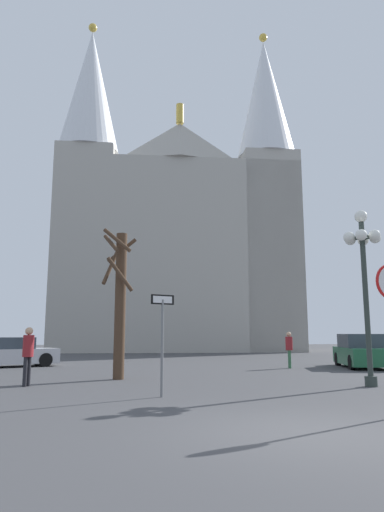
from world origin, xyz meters
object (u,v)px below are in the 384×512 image
object	(u,v)px
cathedral	(177,238)
pedestrian_standing	(289,346)
street_lamp	(364,263)
parked_car_near_silver	(9,353)
parked_car_far_green	(362,352)
bare_tree	(120,298)
one_way_arrow_sign	(162,332)
pedestrian_walking	(28,350)

from	to	relation	value
cathedral	pedestrian_standing	world-z (taller)	cathedral
street_lamp	parked_car_near_silver	bearing A→B (deg)	143.34
cathedral	parked_car_far_green	xyz separation A→B (m)	(6.95, -21.84, -9.76)
cathedral	street_lamp	world-z (taller)	cathedral
bare_tree	pedestrian_standing	xyz separation A→B (m)	(7.46, 4.35, -1.80)
street_lamp	parked_car_near_silver	size ratio (longest dim) A/B	1.17
one_way_arrow_sign	street_lamp	distance (m)	6.78
cathedral	parked_car_far_green	size ratio (longest dim) A/B	6.88
cathedral	parked_car_far_green	distance (m)	24.91
pedestrian_walking	pedestrian_standing	size ratio (longest dim) A/B	1.07
street_lamp	one_way_arrow_sign	bearing A→B (deg)	-165.56
cathedral	pedestrian_walking	size ratio (longest dim) A/B	17.69
bare_tree	pedestrian_walking	distance (m)	3.62
parked_car_near_silver	pedestrian_walking	distance (m)	8.94
parked_car_far_green	pedestrian_walking	xyz separation A→B (m)	(-13.52, -6.27, 0.34)
cathedral	parked_car_near_silver	distance (m)	23.87
one_way_arrow_sign	pedestrian_standing	xyz separation A→B (m)	(6.16, 8.96, -0.61)
street_lamp	parked_car_far_green	xyz separation A→B (m)	(3.40, 7.42, -2.96)
street_lamp	bare_tree	distance (m)	8.17
street_lamp	parked_car_far_green	world-z (taller)	street_lamp
street_lamp	parked_car_far_green	size ratio (longest dim) A/B	1.20
bare_tree	parked_car_far_green	size ratio (longest dim) A/B	1.17
parked_car_far_green	parked_car_near_silver	bearing A→B (deg)	172.29
pedestrian_walking	pedestrian_standing	xyz separation A→B (m)	(10.04, 6.20, -0.08)
street_lamp	bare_tree	bearing A→B (deg)	158.28
one_way_arrow_sign	cathedral	bearing A→B (deg)	85.02
pedestrian_walking	bare_tree	bearing A→B (deg)	35.71
one_way_arrow_sign	street_lamp	bearing A→B (deg)	14.44
parked_car_far_green	pedestrian_standing	bearing A→B (deg)	-178.93
street_lamp	parked_car_near_silver	world-z (taller)	street_lamp
bare_tree	parked_car_near_silver	xyz separation A→B (m)	(-5.39, 6.62, -2.12)
parked_car_near_silver	parked_car_far_green	bearing A→B (deg)	-7.71
parked_car_near_silver	cathedral	bearing A→B (deg)	64.45
cathedral	pedestrian_walking	xyz separation A→B (m)	(-6.57, -28.10, -9.42)
pedestrian_walking	parked_car_far_green	bearing A→B (deg)	24.87
one_way_arrow_sign	parked_car_near_silver	bearing A→B (deg)	120.77
street_lamp	pedestrian_standing	xyz separation A→B (m)	(-0.08, 7.35, -2.69)
street_lamp	bare_tree	world-z (taller)	street_lamp
street_lamp	pedestrian_standing	size ratio (longest dim) A/B	3.30
street_lamp	pedestrian_standing	world-z (taller)	street_lamp
one_way_arrow_sign	bare_tree	world-z (taller)	bare_tree
bare_tree	pedestrian_walking	size ratio (longest dim) A/B	3.00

